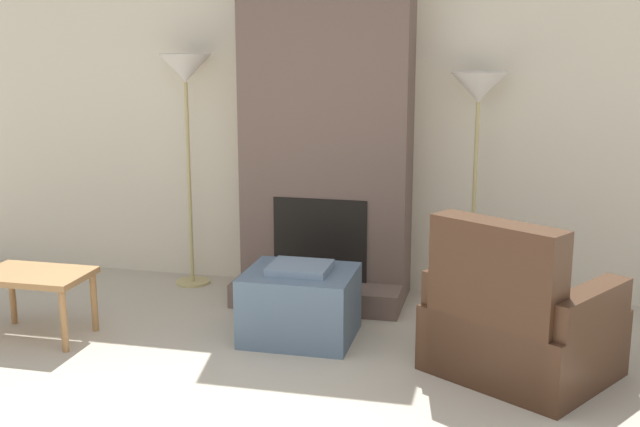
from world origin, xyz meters
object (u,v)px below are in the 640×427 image
armchair (516,328)px  floor_lamp_left (186,80)px  ottoman (300,303)px  side_table (35,282)px  floor_lamp_right (478,99)px

armchair → floor_lamp_left: floor_lamp_left is taller
ottoman → side_table: ottoman is taller
armchair → floor_lamp_left: bearing=5.3°
floor_lamp_right → armchair: bearing=-75.8°
side_table → armchair: bearing=1.5°
armchair → side_table: (-3.10, -0.08, 0.09)m
floor_lamp_right → floor_lamp_left: bearing=180.0°
floor_lamp_left → floor_lamp_right: (2.23, -0.00, -0.11)m
side_table → floor_lamp_right: 3.30m
ottoman → side_table: bearing=-167.1°
side_table → floor_lamp_right: size_ratio=0.41×
ottoman → armchair: (1.39, -0.31, 0.06)m
armchair → ottoman: bearing=19.4°
floor_lamp_left → ottoman: bearing=-39.8°
armchair → floor_lamp_left: 3.15m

